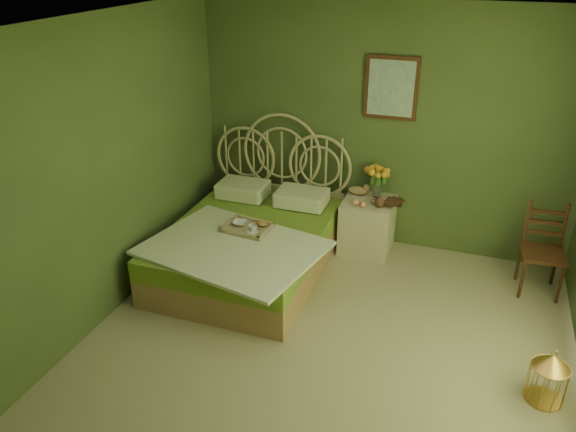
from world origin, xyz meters
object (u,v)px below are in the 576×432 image
at_px(bed, 250,242).
at_px(nightstand, 368,219).
at_px(birdcage, 548,378).
at_px(chair, 544,244).

xyz_separation_m(bed, nightstand, (1.06, 0.80, 0.06)).
bearing_deg(bed, birdcage, -20.03).
bearing_deg(chair, nightstand, 168.69).
relative_size(bed, nightstand, 2.19).
relative_size(bed, chair, 2.55).
height_order(nightstand, chair, nightstand).
bearing_deg(bed, chair, 11.97).
height_order(nightstand, birdcage, nightstand).
height_order(bed, birdcage, bed).
bearing_deg(chair, birdcage, -94.63).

